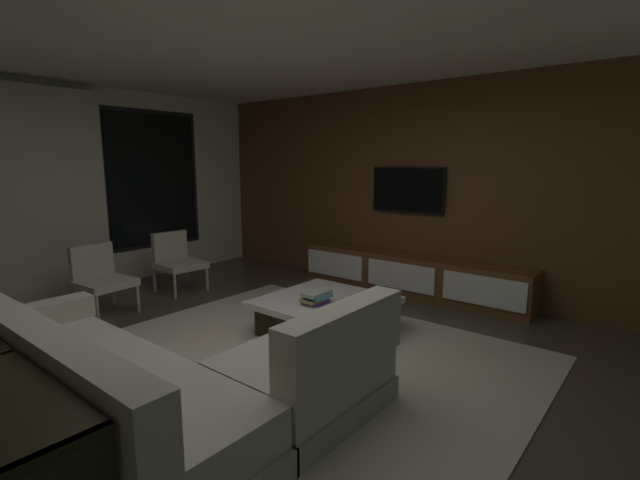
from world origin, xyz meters
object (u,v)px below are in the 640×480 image
Objects in this scene: accent_chair_by_curtain at (100,276)px; media_console at (412,276)px; coffee_table at (326,316)px; mounted_tv at (408,190)px; book_stack_on_coffee_table at (316,297)px; sectional_couch at (159,386)px; accent_chair_near_window at (176,259)px.

media_console is at bearing -40.30° from accent_chair_by_curtain.
coffee_table is 1.13× the size of mounted_tv.
mounted_tv reaches higher than book_stack_on_coffee_table.
media_console is (1.93, -0.02, -0.17)m from book_stack_on_coffee_table.
book_stack_on_coffee_table is at bearing -176.01° from coffee_table.
media_console is 1.13m from mounted_tv.
accent_chair_by_curtain is at bearing 114.74° from coffee_table.
sectional_couch is 1.96m from coffee_table.
sectional_couch is 2.44× the size of mounted_tv.
sectional_couch reaches higher than coffee_table.
accent_chair_near_window is at bearing 129.73° from mounted_tv.
sectional_couch is 1.80m from book_stack_on_coffee_table.
coffee_table is 0.37× the size of media_console.
sectional_couch is at bearing -174.81° from coffee_table.
mounted_tv is at bearing 4.89° from coffee_table.
accent_chair_near_window is at bearing 6.99° from accent_chair_by_curtain.
accent_chair_by_curtain reaches higher than coffee_table.
coffee_table is at bearing -65.26° from accent_chair_by_curtain.
coffee_table is 0.29m from book_stack_on_coffee_table.
sectional_couch reaches higher than accent_chair_by_curtain.
accent_chair_by_curtain is (-1.08, -0.13, 0.00)m from accent_chair_near_window.
accent_chair_near_window is 3.20m from mounted_tv.
sectional_couch is 4.05m from mounted_tv.
accent_chair_near_window is (-0.02, 2.53, 0.25)m from coffee_table.
sectional_couch is 3.21× the size of accent_chair_near_window.
sectional_couch reaches higher than accent_chair_near_window.
book_stack_on_coffee_table is at bearing -93.29° from accent_chair_near_window.
media_console is at bearing 2.25° from sectional_couch.
accent_chair_by_curtain is at bearing 71.73° from sectional_couch.
book_stack_on_coffee_table is at bearing 179.40° from media_console.
sectional_couch reaches higher than media_console.
sectional_couch is 2.71m from accent_chair_by_curtain.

